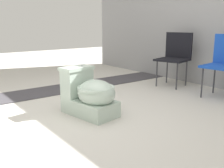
# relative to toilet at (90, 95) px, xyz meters

# --- Properties ---
(ground_plane) EXTENTS (14.00, 14.00, 0.00)m
(ground_plane) POSITION_rel_toilet_xyz_m (0.08, -0.18, -0.22)
(ground_plane) COLOR beige
(gravel_strip) EXTENTS (0.56, 8.00, 0.01)m
(gravel_strip) POSITION_rel_toilet_xyz_m (-1.22, 0.32, -0.21)
(gravel_strip) COLOR #423F44
(gravel_strip) RESTS_ON ground
(toilet) EXTENTS (0.68, 0.47, 0.52)m
(toilet) POSITION_rel_toilet_xyz_m (0.00, 0.00, 0.00)
(toilet) COLOR #B2C6B7
(toilet) RESTS_ON ground
(folding_chair_left) EXTENTS (0.53, 0.53, 0.83)m
(folding_chair_left) POSITION_rel_toilet_xyz_m (-0.39, 1.85, 0.29)
(folding_chair_left) COLOR black
(folding_chair_left) RESTS_ON ground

